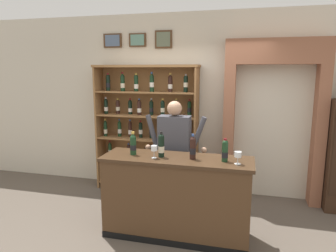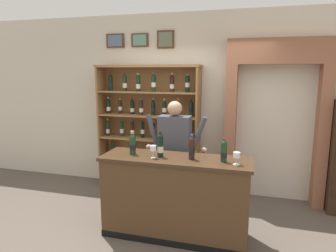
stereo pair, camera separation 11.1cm
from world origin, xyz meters
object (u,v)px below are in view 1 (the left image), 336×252
at_px(wine_shelf, 147,124).
at_px(tasting_counter, 176,197).
at_px(tasting_bottle_grappa, 225,151).
at_px(shopkeeper, 174,146).
at_px(wine_glass_right, 154,149).
at_px(tasting_bottle_super_tuscan, 193,148).
at_px(tasting_bottle_chianti, 133,144).
at_px(tasting_bottle_rosso, 161,145).
at_px(wine_glass_spare, 238,155).

distance_m(wine_shelf, tasting_counter, 1.77).
bearing_deg(tasting_bottle_grappa, shopkeeper, 143.13).
xyz_separation_m(tasting_bottle_grappa, wine_glass_right, (-0.83, -0.07, -0.01)).
bearing_deg(tasting_bottle_super_tuscan, shopkeeper, 122.97).
height_order(shopkeeper, tasting_bottle_super_tuscan, shopkeeper).
bearing_deg(wine_shelf, shopkeeper, -51.86).
distance_m(tasting_bottle_grappa, wine_glass_right, 0.84).
bearing_deg(tasting_bottle_grappa, tasting_bottle_chianti, 179.44).
bearing_deg(tasting_bottle_rosso, tasting_bottle_super_tuscan, 1.33).
relative_size(tasting_counter, tasting_bottle_chianti, 6.27).
bearing_deg(shopkeeper, tasting_bottle_grappa, -36.87).
distance_m(shopkeeper, tasting_bottle_rosso, 0.57).
distance_m(tasting_bottle_chianti, tasting_bottle_rosso, 0.37).
distance_m(tasting_counter, wine_glass_right, 0.68).
bearing_deg(tasting_bottle_rosso, shopkeeper, 86.28).
distance_m(tasting_bottle_chianti, wine_glass_spare, 1.29).
distance_m(tasting_bottle_rosso, wine_glass_right, 0.10).
height_order(shopkeeper, tasting_bottle_grappa, shopkeeper).
distance_m(shopkeeper, wine_glass_spare, 1.08).
height_order(tasting_counter, wine_glass_spare, wine_glass_spare).
relative_size(wine_shelf, tasting_bottle_super_tuscan, 7.06).
height_order(wine_shelf, tasting_bottle_grappa, wine_shelf).
height_order(wine_glass_spare, wine_glass_right, wine_glass_right).
bearing_deg(tasting_bottle_grappa, tasting_bottle_super_tuscan, 179.12).
bearing_deg(tasting_bottle_chianti, tasting_bottle_rosso, -2.21).
height_order(tasting_bottle_super_tuscan, wine_glass_right, tasting_bottle_super_tuscan).
relative_size(tasting_bottle_rosso, wine_glass_spare, 2.18).
relative_size(tasting_counter, wine_glass_right, 11.84).
relative_size(tasting_bottle_chianti, tasting_bottle_super_tuscan, 0.96).
distance_m(tasting_bottle_super_tuscan, wine_glass_right, 0.46).
bearing_deg(tasting_bottle_chianti, wine_glass_right, -15.89).
bearing_deg(tasting_bottle_super_tuscan, wine_glass_spare, -8.36).
bearing_deg(tasting_bottle_chianti, wine_glass_spare, -3.70).
bearing_deg(shopkeeper, wine_glass_right, -99.57).
relative_size(tasting_counter, wine_glass_spare, 12.65).
relative_size(shopkeeper, wine_glass_right, 10.68).
distance_m(wine_shelf, tasting_bottle_grappa, 2.01).
bearing_deg(tasting_bottle_chianti, shopkeeper, 52.89).
xyz_separation_m(tasting_bottle_rosso, tasting_bottle_grappa, (0.77, 0.00, -0.02)).
height_order(tasting_bottle_chianti, tasting_bottle_grappa, tasting_bottle_chianti).
xyz_separation_m(tasting_bottle_chianti, wine_glass_right, (0.30, -0.09, -0.02)).
height_order(tasting_bottle_super_tuscan, tasting_bottle_grappa, tasting_bottle_super_tuscan).
bearing_deg(tasting_bottle_chianti, tasting_counter, 0.52).
bearing_deg(wine_glass_spare, tasting_counter, 173.09).
bearing_deg(wine_glass_right, wine_shelf, 111.33).
bearing_deg(wine_shelf, tasting_bottle_grappa, -45.13).
bearing_deg(tasting_counter, tasting_bottle_super_tuscan, -3.00).
height_order(tasting_bottle_grappa, wine_glass_right, tasting_bottle_grappa).
bearing_deg(tasting_bottle_chianti, tasting_bottle_grappa, -0.56).
bearing_deg(shopkeeper, tasting_bottle_rosso, -93.72).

